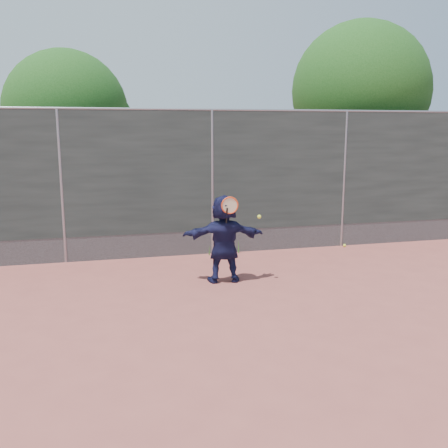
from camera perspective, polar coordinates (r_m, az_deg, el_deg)
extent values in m
plane|color=#9E4C42|center=(7.46, 4.63, -9.79)|extent=(80.00, 80.00, 0.00)
imported|color=#16173C|center=(8.58, 0.00, -1.67)|extent=(1.46, 0.60, 1.53)
sphere|color=#E8F636|center=(11.56, 13.61, -2.40)|extent=(0.07, 0.07, 0.07)
cube|color=#38423D|center=(10.39, -1.36, 6.03)|extent=(20.00, 0.04, 2.50)
cube|color=slate|center=(10.62, -1.33, -2.06)|extent=(20.00, 0.03, 0.50)
cylinder|color=gray|center=(10.36, -1.39, 12.93)|extent=(20.00, 0.05, 0.05)
cylinder|color=gray|center=(10.20, -18.08, 4.00)|extent=(0.06, 0.06, 3.00)
cylinder|color=gray|center=(10.42, -1.36, 4.66)|extent=(0.06, 0.06, 3.00)
cylinder|color=gray|center=(11.44, 13.53, 4.92)|extent=(0.06, 0.06, 3.00)
torus|color=#F24216|center=(8.29, 0.67, 2.15)|extent=(0.29, 0.04, 0.29)
cylinder|color=beige|center=(8.29, 0.67, 2.15)|extent=(0.25, 0.02, 0.25)
cylinder|color=black|center=(8.33, 0.30, 0.80)|extent=(0.03, 0.13, 0.33)
sphere|color=#E8F636|center=(8.50, 4.05, 0.84)|extent=(0.07, 0.07, 0.07)
cylinder|color=#382314|center=(14.10, 14.83, 5.11)|extent=(0.28, 0.28, 2.60)
sphere|color=#23561C|center=(14.07, 15.30, 14.43)|extent=(3.60, 3.60, 3.60)
sphere|color=#23561C|center=(14.58, 17.37, 12.76)|extent=(2.52, 2.52, 2.52)
cylinder|color=#382314|center=(13.22, -17.10, 3.76)|extent=(0.28, 0.28, 2.20)
sphere|color=#23561C|center=(13.14, -17.57, 12.12)|extent=(3.00, 3.00, 3.00)
sphere|color=#23561C|center=(13.31, -14.82, 10.94)|extent=(2.10, 2.10, 2.10)
cone|color=#387226|center=(10.59, 0.14, -2.76)|extent=(0.03, 0.03, 0.26)
cone|color=#387226|center=(10.68, 1.68, -2.54)|extent=(0.03, 0.03, 0.30)
cone|color=#387226|center=(10.50, -1.69, -2.99)|extent=(0.03, 0.03, 0.22)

